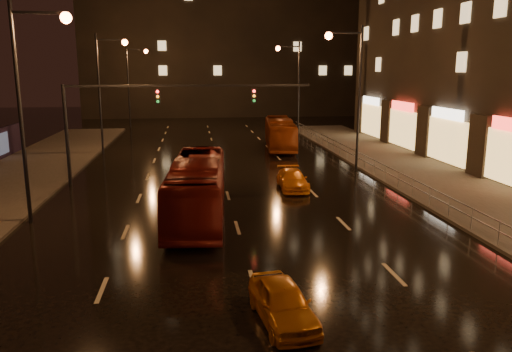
{
  "coord_description": "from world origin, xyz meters",
  "views": [
    {
      "loc": [
        -1.91,
        -11.71,
        7.05
      ],
      "look_at": [
        0.8,
        9.5,
        2.5
      ],
      "focal_mm": 35.0,
      "sensor_mm": 36.0,
      "label": 1
    }
  ],
  "objects_px": {
    "bus_red": "(198,188)",
    "taxi_near": "(283,302)",
    "bus_curb": "(280,134)",
    "taxi_far": "(293,180)"
  },
  "relations": [
    {
      "from": "bus_red",
      "to": "bus_curb",
      "type": "relative_size",
      "value": 1.06
    },
    {
      "from": "taxi_near",
      "to": "taxi_far",
      "type": "xyz_separation_m",
      "value": [
        3.5,
        15.99,
        -0.01
      ]
    },
    {
      "from": "taxi_near",
      "to": "taxi_far",
      "type": "distance_m",
      "value": 16.36
    },
    {
      "from": "bus_curb",
      "to": "taxi_far",
      "type": "height_order",
      "value": "bus_curb"
    },
    {
      "from": "bus_red",
      "to": "taxi_near",
      "type": "xyz_separation_m",
      "value": [
        2.24,
        -10.76,
        -0.87
      ]
    },
    {
      "from": "taxi_far",
      "to": "bus_red",
      "type": "bearing_deg",
      "value": -135.27
    },
    {
      "from": "taxi_near",
      "to": "bus_red",
      "type": "bearing_deg",
      "value": 94.46
    },
    {
      "from": "bus_red",
      "to": "taxi_near",
      "type": "bearing_deg",
      "value": -74.21
    },
    {
      "from": "bus_red",
      "to": "taxi_near",
      "type": "distance_m",
      "value": 11.02
    },
    {
      "from": "bus_curb",
      "to": "taxi_near",
      "type": "xyz_separation_m",
      "value": [
        -5.5,
        -31.77,
        -0.79
      ]
    }
  ]
}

